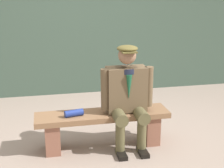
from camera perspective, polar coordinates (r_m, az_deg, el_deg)
name	(u,v)px	position (r m, az deg, el deg)	size (l,w,h in m)	color
ground_plane	(103,146)	(4.08, -1.62, -10.73)	(30.00, 30.00, 0.00)	gray
bench	(103,124)	(3.95, -1.65, -6.97)	(1.60, 0.37, 0.43)	brown
seated_man	(127,94)	(3.82, 2.72, -1.71)	(0.63, 0.55, 1.24)	brown
rolled_magazine	(74,113)	(3.80, -6.68, -5.07)	(0.08, 0.08, 0.22)	navy
stadium_wall	(80,44)	(5.94, -5.69, 7.06)	(12.00, 0.24, 1.79)	#3F5446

